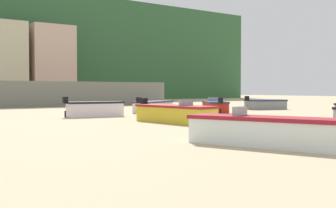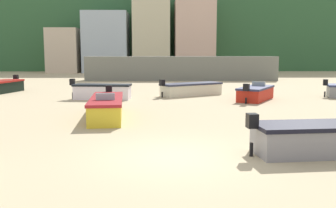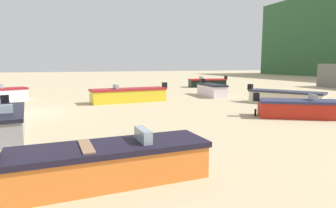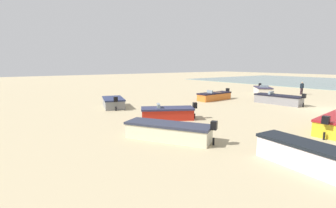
# 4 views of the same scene
# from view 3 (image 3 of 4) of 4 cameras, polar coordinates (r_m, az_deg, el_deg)

# --- Properties ---
(ground_plane) EXTENTS (160.00, 160.00, 0.00)m
(ground_plane) POSITION_cam_3_polar(r_m,az_deg,el_deg) (16.18, -28.20, -1.94)
(ground_plane) COLOR tan
(boat_red_0) EXTENTS (3.03, 3.84, 1.15)m
(boat_red_0) POSITION_cam_3_polar(r_m,az_deg,el_deg) (14.89, 24.29, -0.80)
(boat_red_0) COLOR red
(boat_red_0) RESTS_ON ground
(boat_yellow_1) EXTENTS (1.86, 5.30, 1.23)m
(boat_yellow_1) POSITION_cam_3_polar(r_m,az_deg,el_deg) (19.23, -7.73, 1.77)
(boat_yellow_1) COLOR gold
(boat_yellow_1) RESTS_ON ground
(boat_grey_2) EXTENTS (4.63, 1.87, 1.21)m
(boat_grey_2) POSITION_cam_3_polar(r_m,az_deg,el_deg) (11.82, -30.00, -3.14)
(boat_grey_2) COLOR gray
(boat_grey_2) RESTS_ON ground
(boat_black_4) EXTENTS (2.46, 4.33, 1.20)m
(boat_black_4) POSITION_cam_3_polar(r_m,az_deg,el_deg) (31.80, 7.74, 4.17)
(boat_black_4) COLOR black
(boat_black_4) RESTS_ON ground
(boat_white_6) EXTENTS (3.87, 1.52, 1.27)m
(boat_white_6) POSITION_cam_3_polar(r_m,az_deg,el_deg) (22.88, 8.56, 2.78)
(boat_white_6) COLOR white
(boat_white_6) RESTS_ON ground
(boat_cream_7) EXTENTS (4.47, 3.41, 1.17)m
(boat_cream_7) POSITION_cam_3_polar(r_m,az_deg,el_deg) (19.43, 22.21, 1.21)
(boat_cream_7) COLOR beige
(boat_cream_7) RESTS_ON ground
(boat_orange_9) EXTENTS (1.45, 4.47, 1.14)m
(boat_orange_9) POSITION_cam_3_polar(r_m,az_deg,el_deg) (6.39, -11.23, -11.27)
(boat_orange_9) COLOR orange
(boat_orange_9) RESTS_ON ground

